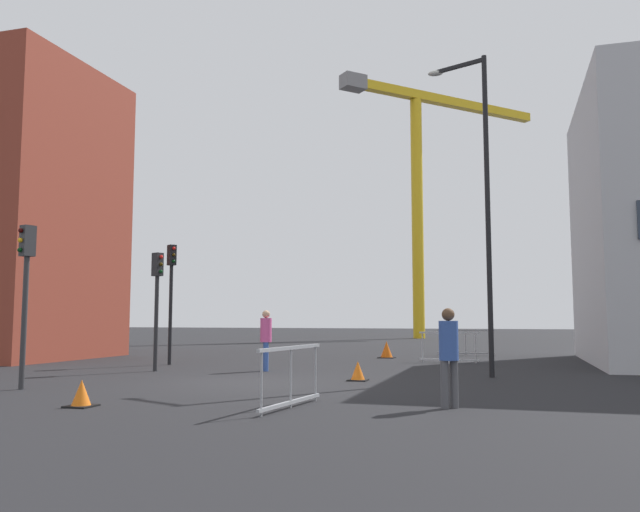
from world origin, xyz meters
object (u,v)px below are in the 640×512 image
(traffic_light_island, at_px, (171,284))
(traffic_cone_striped, at_px, (81,394))
(pedestrian_walking, at_px, (449,350))
(construction_crane, at_px, (422,165))
(traffic_cone_orange, at_px, (358,372))
(traffic_light_verge, at_px, (26,278))
(traffic_cone_by_barrier, at_px, (387,350))
(pedestrian_waiting, at_px, (266,335))
(traffic_light_far, at_px, (157,290))
(streetlamp_tall, at_px, (481,189))

(traffic_light_island, relative_size, traffic_cone_striped, 8.48)
(pedestrian_walking, bearing_deg, traffic_cone_striped, -165.20)
(pedestrian_walking, bearing_deg, traffic_light_island, 141.53)
(construction_crane, bearing_deg, pedestrian_walking, -82.30)
(traffic_light_island, xyz_separation_m, traffic_cone_orange, (7.35, -3.58, -2.51))
(traffic_light_verge, bearing_deg, traffic_cone_striped, -33.15)
(construction_crane, bearing_deg, traffic_cone_orange, -85.73)
(traffic_light_verge, relative_size, traffic_cone_by_barrier, 5.62)
(traffic_light_island, bearing_deg, pedestrian_waiting, -20.22)
(construction_crane, height_order, traffic_cone_orange, construction_crane)
(traffic_light_verge, xyz_separation_m, pedestrian_walking, (9.36, -0.32, -1.46))
(traffic_light_far, bearing_deg, traffic_cone_by_barrier, 56.36)
(construction_crane, distance_m, streetlamp_tall, 33.80)
(traffic_light_verge, distance_m, traffic_cone_striped, 4.27)
(traffic_light_verge, distance_m, traffic_light_far, 5.16)
(traffic_light_far, distance_m, traffic_cone_by_barrier, 10.05)
(traffic_light_island, relative_size, traffic_light_verge, 1.11)
(construction_crane, xyz_separation_m, streetlamp_tall, (5.61, -32.22, -8.51))
(streetlamp_tall, height_order, traffic_light_island, streetlamp_tall)
(pedestrian_walking, relative_size, traffic_cone_striped, 3.65)
(construction_crane, relative_size, traffic_cone_orange, 40.54)
(construction_crane, relative_size, pedestrian_waiting, 10.99)
(traffic_light_far, xyz_separation_m, pedestrian_walking, (9.08, -5.47, -1.38))
(streetlamp_tall, xyz_separation_m, traffic_light_far, (-9.48, -0.84, -2.71))
(streetlamp_tall, bearing_deg, traffic_cone_orange, -147.70)
(traffic_light_verge, height_order, pedestrian_waiting, traffic_light_verge)
(traffic_light_island, relative_size, pedestrian_waiting, 2.26)
(traffic_cone_by_barrier, bearing_deg, traffic_cone_orange, -84.01)
(traffic_cone_by_barrier, distance_m, traffic_cone_striped, 15.56)
(traffic_light_verge, height_order, traffic_cone_orange, traffic_light_verge)
(traffic_cone_striped, bearing_deg, streetlamp_tall, 49.88)
(construction_crane, distance_m, traffic_cone_orange, 36.78)
(pedestrian_waiting, relative_size, traffic_cone_by_barrier, 2.77)
(traffic_cone_striped, bearing_deg, construction_crane, 88.42)
(streetlamp_tall, height_order, traffic_cone_by_barrier, streetlamp_tall)
(pedestrian_walking, height_order, pedestrian_waiting, pedestrian_waiting)
(construction_crane, height_order, pedestrian_waiting, construction_crane)
(streetlamp_tall, bearing_deg, traffic_light_island, 171.00)
(traffic_light_island, height_order, traffic_cone_by_barrier, traffic_light_island)
(streetlamp_tall, relative_size, traffic_cone_orange, 18.12)
(traffic_cone_by_barrier, relative_size, traffic_cone_striped, 1.36)
(traffic_light_far, height_order, pedestrian_walking, traffic_light_far)
(pedestrian_walking, height_order, traffic_cone_orange, pedestrian_walking)
(construction_crane, distance_m, traffic_cone_by_barrier, 28.26)
(traffic_light_verge, xyz_separation_m, pedestrian_waiting, (3.40, 6.15, -1.42))
(traffic_light_island, bearing_deg, traffic_cone_by_barrier, 41.78)
(traffic_cone_orange, bearing_deg, construction_crane, 94.27)
(traffic_cone_striped, distance_m, traffic_cone_orange, 7.06)
(traffic_light_island, height_order, traffic_light_verge, traffic_light_island)
(pedestrian_walking, relative_size, traffic_cone_by_barrier, 2.69)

